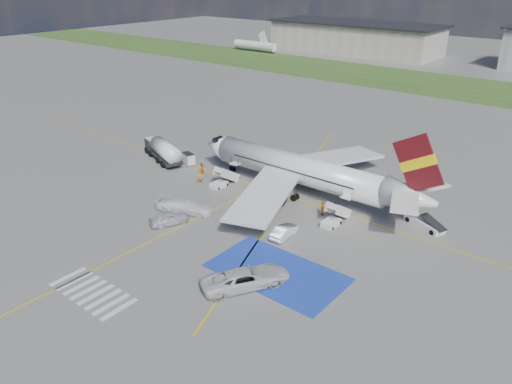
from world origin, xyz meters
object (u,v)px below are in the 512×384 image
airliner (307,171)px  fuel_tanker (163,152)px  car_silver_a (169,218)px  van_white_a (246,275)px  gpu_cart (188,159)px  car_silver_b (284,231)px  van_white_b (184,205)px  belt_loader (425,224)px

airliner → fuel_tanker: bearing=-172.0°
airliner → car_silver_a: size_ratio=7.73×
airliner → car_silver_a: (-8.03, -17.82, -2.58)m
airliner → van_white_a: airliner is taller
gpu_cart → car_silver_b: size_ratio=0.58×
van_white_b → car_silver_a: bearing=172.4°
fuel_tanker → van_white_a: fuel_tanker is taller
gpu_cart → belt_loader: (37.31, 3.32, -0.42)m
airliner → car_silver_a: 19.72m
belt_loader → van_white_b: 29.73m
belt_loader → van_white_a: van_white_a is taller
fuel_tanker → car_silver_b: size_ratio=2.40×
van_white_a → airliner: bearing=-41.0°
airliner → van_white_b: (-8.92, -14.40, -2.31)m
belt_loader → airliner: bearing=-154.9°
gpu_cart → car_silver_a: size_ratio=0.53×
van_white_a → van_white_b: (-16.49, 7.48, -0.16)m
gpu_cart → car_silver_a: gpu_cart is taller
airliner → belt_loader: (16.44, 1.10, -2.98)m
van_white_a → fuel_tanker: bearing=0.8°
fuel_tanker → gpu_cart: (4.40, 1.34, -0.62)m
car_silver_b → van_white_a: 10.77m
airliner → car_silver_b: size_ratio=8.46×
gpu_cart → van_white_b: van_white_b is taller
gpu_cart → van_white_a: van_white_a is taller
belt_loader → car_silver_b: belt_loader is taller
van_white_a → belt_loader: bearing=-81.2°
car_silver_b → van_white_b: bearing=7.2°
airliner → belt_loader: 16.75m
airliner → van_white_a: bearing=-70.9°
car_silver_a → airliner: bearing=-90.3°
fuel_tanker → belt_loader: fuel_tanker is taller
airliner → van_white_b: 17.09m
gpu_cart → fuel_tanker: bearing=-147.3°
airliner → car_silver_b: bearing=-67.8°
belt_loader → fuel_tanker: bearing=-152.4°
fuel_tanker → van_white_a: size_ratio=1.57×
airliner → fuel_tanker: (-25.27, -3.56, -1.94)m
airliner → van_white_b: airliner is taller
car_silver_a → van_white_a: size_ratio=0.72×
car_silver_a → van_white_a: bearing=-170.7°
belt_loader → car_silver_b: bearing=-111.7°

